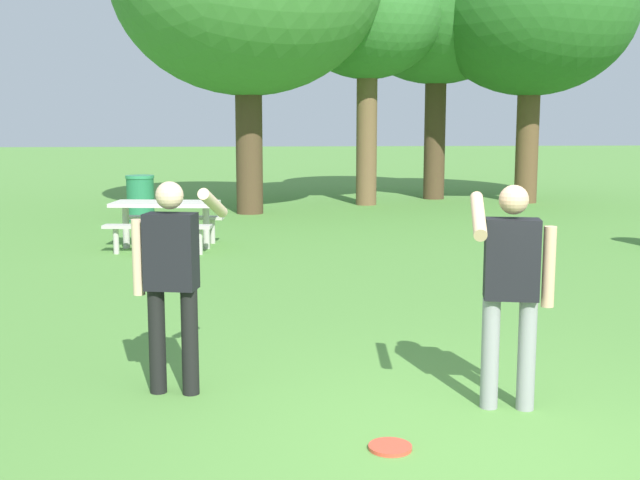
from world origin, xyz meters
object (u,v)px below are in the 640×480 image
Objects in this scene: person_thrower at (172,271)px; tree_back_left at (532,7)px; person_catcher at (511,280)px; tree_far_right at (368,16)px; picnic_table_near at (166,214)px; tree_slender_mid at (437,4)px; trash_can_further_along at (140,198)px; frisbee at (390,447)px.

tree_back_left is (7.54, 13.98, 3.88)m from person_thrower.
person_thrower is at bearing 167.14° from person_catcher.
picnic_table_near is at bearing -122.64° from tree_far_right.
tree_slender_mid is (2.97, 15.72, 4.11)m from person_catcher.
person_thrower is at bearing -83.47° from picnic_table_near.
person_thrower is 0.26× the size of tree_far_right.
person_catcher is at bearing -93.81° from tree_far_right.
picnic_table_near is at bearing 112.93° from person_catcher.
picnic_table_near is 3.77m from trash_can_further_along.
picnic_table_near is 1.94× the size of trash_can_further_along.
picnic_table_near is at bearing 105.33° from frisbee.
trash_can_further_along is at bearing 110.15° from person_catcher.
person_catcher is 1.71× the size of trash_can_further_along.
trash_can_further_along is 9.54m from tree_slender_mid.
tree_slender_mid reaches higher than tree_back_left.
person_catcher is 14.81m from tree_far_right.
tree_back_left reaches higher than picnic_table_near.
tree_far_right is at bearing 29.84° from trash_can_further_along.
person_catcher is at bearing -12.86° from person_thrower.
tree_back_left reaches higher than person_catcher.
trash_can_further_along is 7.20m from tree_far_right.
trash_can_further_along is at bearing 103.94° from picnic_table_near.
picnic_table_near is at bearing -76.06° from trash_can_further_along.
tree_far_right is at bearing 86.19° from person_catcher.
trash_can_further_along is (-0.91, 3.65, -0.08)m from picnic_table_near.
picnic_table_near is 0.26× the size of tree_back_left.
trash_can_further_along is at bearing 99.07° from person_thrower.
picnic_table_near is (-2.30, 8.39, 0.55)m from frisbee.
tree_far_right is (1.93, 14.99, 4.57)m from frisbee.
person_catcher is 15.88m from tree_back_left.
tree_far_right is at bearing 57.36° from picnic_table_near.
tree_far_right is 0.86× the size of tree_slender_mid.
trash_can_further_along is 10.71m from tree_back_left.
tree_back_left is at bearing 70.72° from person_catcher.
tree_back_left is at bearing 68.26° from frisbee.
person_thrower reaches higher than frisbee.
frisbee is 8.72m from picnic_table_near.
tree_far_right reaches higher than picnic_table_near.
tree_slender_mid is (6.24, 7.99, 4.51)m from picnic_table_near.
tree_slender_mid reaches higher than picnic_table_near.
tree_far_right is at bearing -145.46° from tree_slender_mid.
picnic_table_near is 0.26× the size of tree_slender_mid.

